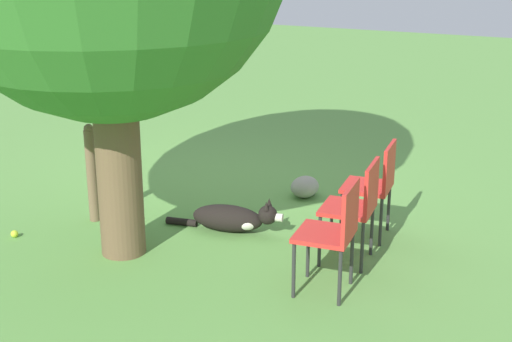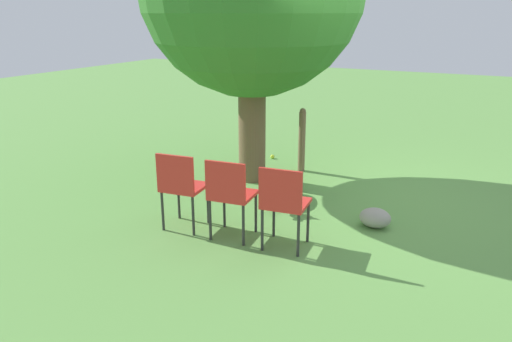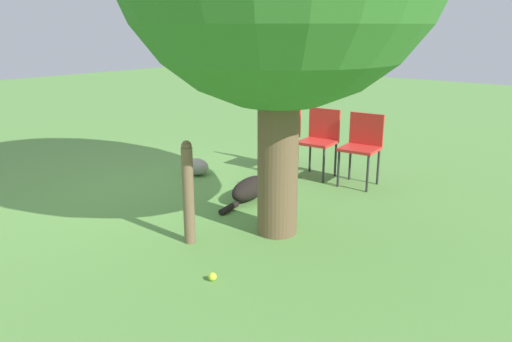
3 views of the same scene
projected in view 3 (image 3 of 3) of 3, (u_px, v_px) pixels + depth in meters
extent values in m
plane|color=#609947|center=(174.00, 201.00, 5.73)|extent=(30.00, 30.00, 0.00)
cylinder|color=brown|center=(278.00, 138.00, 4.62)|extent=(0.38, 0.38, 1.88)
ellipsoid|color=black|center=(250.00, 188.00, 5.79)|extent=(0.72, 0.39, 0.25)
ellipsoid|color=silver|center=(258.00, 185.00, 5.95)|extent=(0.28, 0.27, 0.15)
sphere|color=black|center=(266.00, 174.00, 6.09)|extent=(0.21, 0.21, 0.18)
cylinder|color=silver|center=(270.00, 173.00, 6.18)|extent=(0.09, 0.09, 0.08)
cone|color=black|center=(263.00, 165.00, 6.09)|extent=(0.06, 0.06, 0.08)
cone|color=black|center=(270.00, 166.00, 6.04)|extent=(0.06, 0.06, 0.08)
cylinder|color=black|center=(229.00, 208.00, 5.42)|extent=(0.32, 0.12, 0.07)
cylinder|color=brown|center=(188.00, 196.00, 4.52)|extent=(0.10, 0.10, 0.91)
sphere|color=brown|center=(186.00, 146.00, 4.39)|extent=(0.09, 0.09, 0.09)
cube|color=red|center=(279.00, 136.00, 6.86)|extent=(0.46, 0.48, 0.04)
cube|color=red|center=(286.00, 119.00, 6.96)|extent=(0.08, 0.44, 0.40)
cylinder|color=#2D2D2D|center=(284.00, 159.00, 6.69)|extent=(0.03, 0.03, 0.46)
cylinder|color=#2D2D2D|center=(260.00, 155.00, 6.89)|extent=(0.03, 0.03, 0.46)
cylinder|color=#2D2D2D|center=(297.00, 153.00, 6.97)|extent=(0.03, 0.03, 0.46)
cylinder|color=#2D2D2D|center=(274.00, 149.00, 7.17)|extent=(0.03, 0.03, 0.46)
cube|color=red|center=(317.00, 142.00, 6.52)|extent=(0.46, 0.48, 0.04)
cube|color=red|center=(324.00, 124.00, 6.61)|extent=(0.08, 0.44, 0.40)
cylinder|color=#2D2D2D|center=(324.00, 166.00, 6.34)|extent=(0.03, 0.03, 0.46)
cylinder|color=#2D2D2D|center=(297.00, 161.00, 6.54)|extent=(0.03, 0.03, 0.46)
cylinder|color=#2D2D2D|center=(335.00, 160.00, 6.63)|extent=(0.03, 0.03, 0.46)
cylinder|color=#2D2D2D|center=(310.00, 156.00, 6.83)|extent=(0.03, 0.03, 0.46)
cube|color=red|center=(360.00, 149.00, 6.17)|extent=(0.46, 0.48, 0.04)
cube|color=red|center=(366.00, 129.00, 6.27)|extent=(0.08, 0.44, 0.40)
cylinder|color=#2D2D2D|center=(368.00, 174.00, 6.00)|extent=(0.03, 0.03, 0.46)
cylinder|color=#2D2D2D|center=(338.00, 169.00, 6.20)|extent=(0.03, 0.03, 0.46)
cylinder|color=#2D2D2D|center=(378.00, 167.00, 6.28)|extent=(0.03, 0.03, 0.46)
cylinder|color=#2D2D2D|center=(350.00, 163.00, 6.48)|extent=(0.03, 0.03, 0.46)
sphere|color=#CCE033|center=(212.00, 277.00, 3.94)|extent=(0.07, 0.07, 0.07)
ellipsoid|color=gray|center=(197.00, 167.00, 6.73)|extent=(0.29, 0.35, 0.22)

